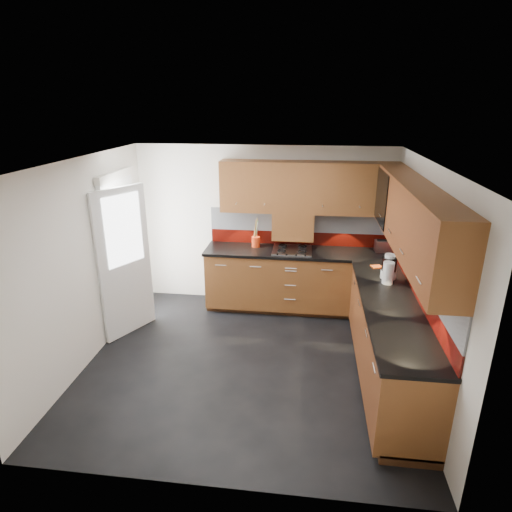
# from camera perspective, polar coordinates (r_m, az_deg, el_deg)

# --- Properties ---
(room) EXTENTS (4.00, 3.80, 2.64)m
(room) POSITION_cam_1_polar(r_m,az_deg,el_deg) (4.68, -1.31, 1.47)
(room) COLOR black
(base_cabinets) EXTENTS (2.70, 3.20, 0.95)m
(base_cabinets) POSITION_cam_1_polar(r_m,az_deg,el_deg) (5.71, 10.56, -6.84)
(base_cabinets) COLOR #552A13
(base_cabinets) RESTS_ON room
(countertop) EXTENTS (2.72, 3.22, 0.04)m
(countertop) POSITION_cam_1_polar(r_m,az_deg,el_deg) (5.50, 10.74, -2.41)
(countertop) COLOR black
(countertop) RESTS_ON base_cabinets
(backsplash) EXTENTS (2.70, 3.20, 0.54)m
(backsplash) POSITION_cam_1_polar(r_m,az_deg,el_deg) (5.63, 13.07, 1.09)
(backsplash) COLOR maroon
(backsplash) RESTS_ON countertop
(upper_cabinets) EXTENTS (2.50, 3.20, 0.72)m
(upper_cabinets) POSITION_cam_1_polar(r_m,az_deg,el_deg) (5.32, 13.24, 7.03)
(upper_cabinets) COLOR #552A13
(upper_cabinets) RESTS_ON room
(extractor_hood) EXTENTS (0.60, 0.33, 0.40)m
(extractor_hood) POSITION_cam_1_polar(r_m,az_deg,el_deg) (6.26, 4.98, 4.10)
(extractor_hood) COLOR #552A13
(extractor_hood) RESTS_ON room
(glass_cabinet) EXTENTS (0.32, 0.80, 0.66)m
(glass_cabinet) POSITION_cam_1_polar(r_m,az_deg,el_deg) (5.66, 17.86, 7.63)
(glass_cabinet) COLOR black
(glass_cabinet) RESTS_ON room
(back_door) EXTENTS (0.42, 1.19, 2.04)m
(back_door) POSITION_cam_1_polar(r_m,az_deg,el_deg) (6.01, -17.25, 0.09)
(back_door) COLOR white
(back_door) RESTS_ON room
(gas_hob) EXTENTS (0.56, 0.50, 0.04)m
(gas_hob) POSITION_cam_1_polar(r_m,az_deg,el_deg) (6.20, 4.83, 0.79)
(gas_hob) COLOR silver
(gas_hob) RESTS_ON countertop
(utensil_pot) EXTENTS (0.12, 0.12, 0.44)m
(utensil_pot) POSITION_cam_1_polar(r_m,az_deg,el_deg) (6.34, -0.02, 2.09)
(utensil_pot) COLOR red
(utensil_pot) RESTS_ON countertop
(toaster) EXTENTS (0.24, 0.16, 0.17)m
(toaster) POSITION_cam_1_polar(r_m,az_deg,el_deg) (6.41, 16.59, 1.29)
(toaster) COLOR silver
(toaster) RESTS_ON countertop
(food_processor) EXTENTS (0.19, 0.19, 0.31)m
(food_processor) POSITION_cam_1_polar(r_m,az_deg,el_deg) (5.43, 17.30, -1.46)
(food_processor) COLOR white
(food_processor) RESTS_ON countertop
(paper_towel) EXTENTS (0.16, 0.16, 0.27)m
(paper_towel) POSITION_cam_1_polar(r_m,az_deg,el_deg) (5.28, 17.21, -2.17)
(paper_towel) COLOR white
(paper_towel) RESTS_ON countertop
(orange_cloth) EXTENTS (0.16, 0.15, 0.01)m
(orange_cloth) POSITION_cam_1_polar(r_m,az_deg,el_deg) (5.80, 15.77, -1.38)
(orange_cloth) COLOR #DB5118
(orange_cloth) RESTS_ON countertop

